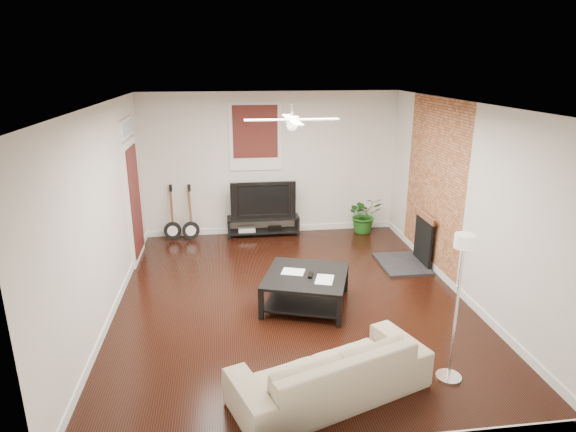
{
  "coord_description": "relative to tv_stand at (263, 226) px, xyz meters",
  "views": [
    {
      "loc": [
        -0.88,
        -6.36,
        3.31
      ],
      "look_at": [
        0.0,
        0.4,
        1.15
      ],
      "focal_mm": 30.28,
      "sensor_mm": 36.0,
      "label": 1
    }
  ],
  "objects": [
    {
      "name": "room",
      "position": [
        0.19,
        -2.78,
        1.2
      ],
      "size": [
        5.01,
        6.01,
        2.81
      ],
      "color": "black",
      "rests_on": "ground"
    },
    {
      "name": "brick_accent",
      "position": [
        2.68,
        -1.78,
        1.2
      ],
      "size": [
        0.02,
        2.2,
        2.8
      ],
      "primitive_type": "cube",
      "color": "brown",
      "rests_on": "floor"
    },
    {
      "name": "fireplace",
      "position": [
        2.39,
        -1.78,
        0.26
      ],
      "size": [
        0.8,
        1.1,
        0.92
      ],
      "primitive_type": "cube",
      "color": "black",
      "rests_on": "floor"
    },
    {
      "name": "window_back",
      "position": [
        -0.11,
        0.19,
        1.75
      ],
      "size": [
        1.0,
        0.06,
        1.3
      ],
      "primitive_type": "cube",
      "color": "#3F1711",
      "rests_on": "wall_back"
    },
    {
      "name": "door_left",
      "position": [
        -2.27,
        -0.88,
        1.05
      ],
      "size": [
        0.08,
        1.0,
        2.5
      ],
      "primitive_type": "cube",
      "color": "white",
      "rests_on": "wall_left"
    },
    {
      "name": "tv_stand",
      "position": [
        0.0,
        0.0,
        0.0
      ],
      "size": [
        1.42,
        0.38,
        0.4
      ],
      "primitive_type": "cube",
      "color": "black",
      "rests_on": "floor"
    },
    {
      "name": "tv",
      "position": [
        -0.0,
        0.02,
        0.56
      ],
      "size": [
        1.27,
        0.17,
        0.73
      ],
      "primitive_type": "imported",
      "color": "black",
      "rests_on": "tv_stand"
    },
    {
      "name": "coffee_table",
      "position": [
        0.37,
        -2.98,
        0.04
      ],
      "size": [
        1.41,
        1.41,
        0.47
      ],
      "primitive_type": "cube",
      "rotation": [
        0.0,
        0.0,
        -0.32
      ],
      "color": "black",
      "rests_on": "floor"
    },
    {
      "name": "sofa",
      "position": [
        0.29,
        -4.97,
        0.1
      ],
      "size": [
        2.22,
        1.47,
        0.6
      ],
      "primitive_type": "imported",
      "rotation": [
        0.0,
        0.0,
        3.49
      ],
      "color": "#C5AF94",
      "rests_on": "floor"
    },
    {
      "name": "floor_lamp",
      "position": [
        1.64,
        -4.87,
        0.65
      ],
      "size": [
        0.36,
        0.36,
        1.69
      ],
      "primitive_type": null,
      "rotation": [
        0.0,
        0.0,
        0.35
      ],
      "color": "silver",
      "rests_on": "floor"
    },
    {
      "name": "potted_plant",
      "position": [
        2.05,
        -0.06,
        0.18
      ],
      "size": [
        0.76,
        0.68,
        0.76
      ],
      "primitive_type": "imported",
      "rotation": [
        0.0,
        0.0,
        0.14
      ],
      "color": "#1F5618",
      "rests_on": "floor"
    },
    {
      "name": "guitar_left",
      "position": [
        -1.77,
        -0.03,
        0.35
      ],
      "size": [
        0.35,
        0.26,
        1.09
      ],
      "primitive_type": null,
      "rotation": [
        0.0,
        0.0,
        0.07
      ],
      "color": "black",
      "rests_on": "floor"
    },
    {
      "name": "guitar_right",
      "position": [
        -1.42,
        -0.06,
        0.35
      ],
      "size": [
        0.37,
        0.29,
        1.09
      ],
      "primitive_type": null,
      "rotation": [
        0.0,
        0.0,
        0.18
      ],
      "color": "black",
      "rests_on": "floor"
    },
    {
      "name": "ceiling_fan",
      "position": [
        0.19,
        -2.78,
        2.4
      ],
      "size": [
        1.24,
        1.24,
        0.32
      ],
      "primitive_type": null,
      "color": "white",
      "rests_on": "ceiling"
    }
  ]
}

